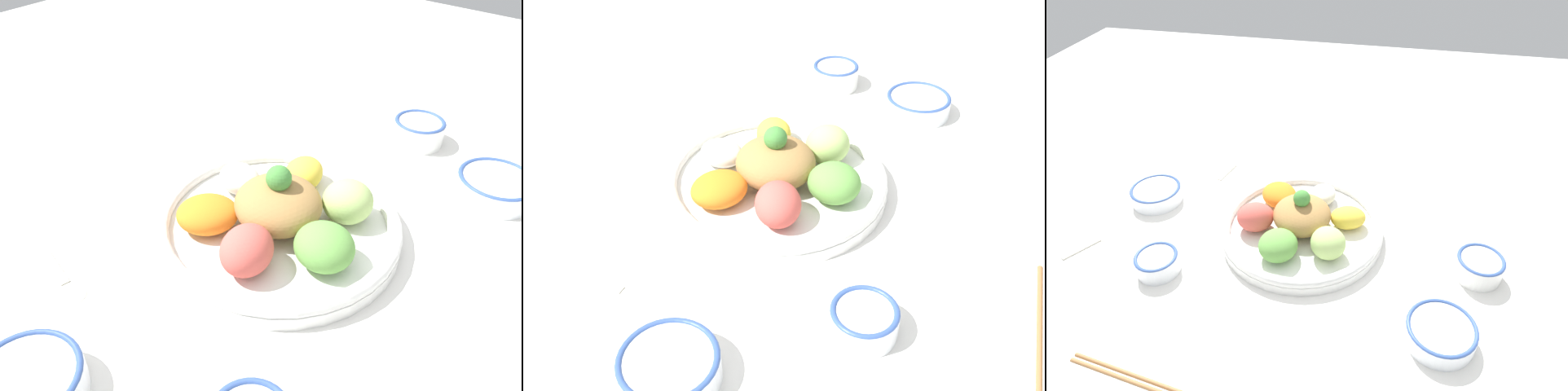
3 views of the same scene
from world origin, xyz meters
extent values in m
plane|color=white|center=(0.00, 0.00, 0.00)|extent=(2.40, 2.40, 0.00)
cylinder|color=white|center=(0.03, -0.03, 0.01)|extent=(0.34, 0.34, 0.02)
torus|color=white|center=(0.03, -0.03, 0.03)|extent=(0.34, 0.34, 0.02)
ellipsoid|color=#B7DB7A|center=(0.10, -0.10, 0.05)|extent=(0.10, 0.10, 0.06)
ellipsoid|color=yellow|center=(0.13, -0.01, 0.04)|extent=(0.09, 0.07, 0.05)
ellipsoid|color=white|center=(0.06, 0.06, 0.04)|extent=(0.07, 0.08, 0.04)
ellipsoid|color=orange|center=(-0.03, 0.04, 0.04)|extent=(0.11, 0.11, 0.04)
ellipsoid|color=#E55B51|center=(-0.06, -0.06, 0.05)|extent=(0.09, 0.08, 0.06)
ellipsoid|color=#6BAD4C|center=(0.01, -0.13, 0.05)|extent=(0.09, 0.10, 0.06)
ellipsoid|color=#AD7F47|center=(0.03, -0.03, 0.05)|extent=(0.12, 0.12, 0.07)
sphere|color=#478E3D|center=(0.03, -0.03, 0.10)|extent=(0.03, 0.03, 0.03)
cylinder|color=white|center=(-0.32, 0.01, 0.02)|extent=(0.11, 0.11, 0.03)
torus|color=#38569E|center=(-0.32, 0.01, 0.03)|extent=(0.11, 0.11, 0.01)
cylinder|color=#DBB251|center=(-0.32, 0.01, 0.03)|extent=(0.09, 0.09, 0.00)
cylinder|color=white|center=(0.39, -0.08, 0.02)|extent=(0.09, 0.09, 0.04)
torus|color=#38569E|center=(0.39, -0.08, 0.04)|extent=(0.09, 0.09, 0.01)
cylinder|color=white|center=(0.39, -0.08, 0.04)|extent=(0.07, 0.07, 0.00)
cylinder|color=white|center=(0.31, -0.24, 0.02)|extent=(0.12, 0.12, 0.03)
torus|color=#38569E|center=(0.31, -0.24, 0.03)|extent=(0.12, 0.12, 0.01)
cylinder|color=maroon|center=(0.31, -0.24, 0.03)|extent=(0.10, 0.10, 0.00)
cube|color=beige|center=(-0.20, 0.15, 0.00)|extent=(0.03, 0.08, 0.01)
ellipsoid|color=beige|center=(-0.22, 0.10, 0.00)|extent=(0.05, 0.05, 0.01)
camera|label=1|loc=(-0.40, -0.35, 0.48)|focal=35.00mm
camera|label=2|loc=(-0.70, -0.19, 0.58)|focal=42.00mm
camera|label=3|loc=(0.19, -0.71, 0.63)|focal=30.00mm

